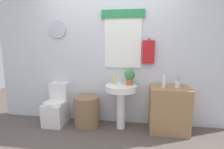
# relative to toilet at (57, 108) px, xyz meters

# --- Properties ---
(back_wall) EXTENTS (4.40, 0.18, 2.60)m
(back_wall) POSITION_rel_toilet_xyz_m (0.98, 0.27, 1.01)
(back_wall) COLOR silver
(back_wall) RESTS_ON ground_plane
(toilet) EXTENTS (0.38, 0.51, 0.76)m
(toilet) POSITION_rel_toilet_xyz_m (0.00, 0.00, 0.00)
(toilet) COLOR white
(toilet) RESTS_ON ground_plane
(laundry_hamper) EXTENTS (0.45, 0.45, 0.55)m
(laundry_hamper) POSITION_rel_toilet_xyz_m (0.59, -0.03, -0.02)
(laundry_hamper) COLOR #846647
(laundry_hamper) RESTS_ON ground_plane
(pedestal_sink) EXTENTS (0.54, 0.54, 0.78)m
(pedestal_sink) POSITION_rel_toilet_xyz_m (1.21, -0.03, 0.30)
(pedestal_sink) COLOR white
(pedestal_sink) RESTS_ON ground_plane
(faucet) EXTENTS (0.03, 0.03, 0.10)m
(faucet) POSITION_rel_toilet_xyz_m (1.21, 0.09, 0.54)
(faucet) COLOR silver
(faucet) RESTS_ON pedestal_sink
(wooden_cabinet) EXTENTS (0.64, 0.44, 0.77)m
(wooden_cabinet) POSITION_rel_toilet_xyz_m (2.02, -0.03, 0.09)
(wooden_cabinet) COLOR #9E754C
(wooden_cabinet) RESTS_ON ground_plane
(soap_bottle) EXTENTS (0.05, 0.05, 0.19)m
(soap_bottle) POSITION_rel_toilet_xyz_m (1.09, 0.02, 0.58)
(soap_bottle) COLOR #DBD166
(soap_bottle) RESTS_ON pedestal_sink
(potted_plant) EXTENTS (0.18, 0.18, 0.27)m
(potted_plant) POSITION_rel_toilet_xyz_m (1.35, 0.03, 0.64)
(potted_plant) COLOR #AD5B38
(potted_plant) RESTS_ON pedestal_sink
(lotion_bottle) EXTENTS (0.05, 0.05, 0.21)m
(lotion_bottle) POSITION_rel_toilet_xyz_m (1.91, -0.07, 0.58)
(lotion_bottle) COLOR white
(lotion_bottle) RESTS_ON wooden_cabinet
(toothbrush_cup) EXTENTS (0.08, 0.08, 0.19)m
(toothbrush_cup) POSITION_rel_toilet_xyz_m (2.13, -0.01, 0.53)
(toothbrush_cup) COLOR silver
(toothbrush_cup) RESTS_ON wooden_cabinet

